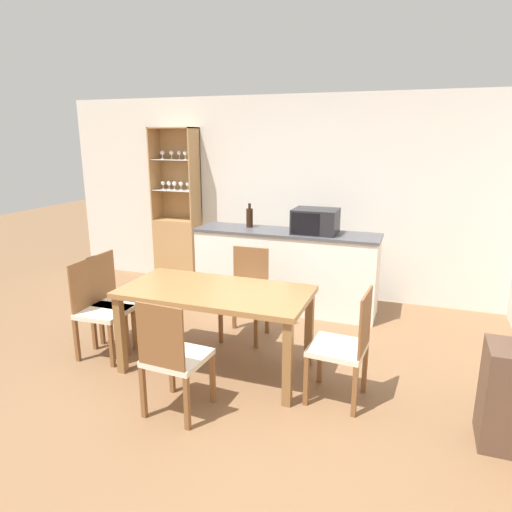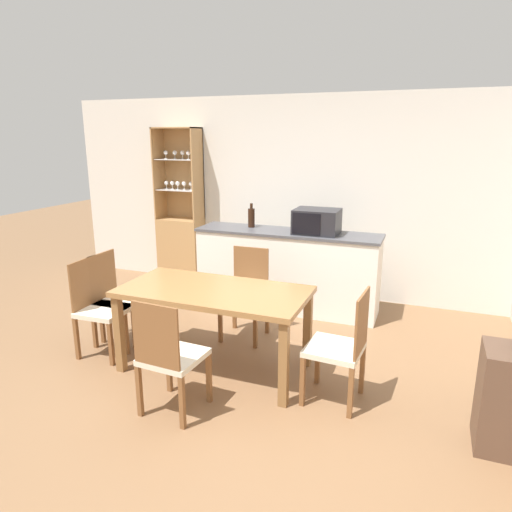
# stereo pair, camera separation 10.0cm
# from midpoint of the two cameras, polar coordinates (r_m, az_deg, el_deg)

# --- Properties ---
(ground_plane) EXTENTS (18.00, 18.00, 0.00)m
(ground_plane) POSITION_cam_midpoint_polar(r_m,az_deg,el_deg) (4.03, -4.52, -15.84)
(ground_plane) COLOR brown
(wall_back) EXTENTS (6.80, 0.06, 2.55)m
(wall_back) POSITION_cam_midpoint_polar(r_m,az_deg,el_deg) (5.99, 6.24, 7.31)
(wall_back) COLOR silver
(wall_back) RESTS_ON ground_plane
(kitchen_counter) EXTENTS (2.19, 0.54, 0.96)m
(kitchen_counter) POSITION_cam_midpoint_polar(r_m,az_deg,el_deg) (5.50, 4.38, -1.78)
(kitchen_counter) COLOR white
(kitchen_counter) RESTS_ON ground_plane
(display_cabinet) EXTENTS (0.62, 0.33, 2.16)m
(display_cabinet) POSITION_cam_midpoint_polar(r_m,az_deg,el_deg) (6.58, -8.89, 2.35)
(display_cabinet) COLOR tan
(display_cabinet) RESTS_ON ground_plane
(dining_table) EXTENTS (1.64, 0.82, 0.76)m
(dining_table) POSITION_cam_midpoint_polar(r_m,az_deg,el_deg) (4.02, -4.59, -5.36)
(dining_table) COLOR olive
(dining_table) RESTS_ON ground_plane
(dining_chair_side_left_near) EXTENTS (0.43, 0.43, 0.93)m
(dining_chair_side_left_near) POSITION_cam_midpoint_polar(r_m,az_deg,el_deg) (4.59, -18.36, -6.17)
(dining_chair_side_left_near) COLOR beige
(dining_chair_side_left_near) RESTS_ON ground_plane
(dining_chair_side_right_near) EXTENTS (0.45, 0.45, 0.93)m
(dining_chair_side_right_near) POSITION_cam_midpoint_polar(r_m,az_deg,el_deg) (3.67, 11.30, -11.12)
(dining_chair_side_right_near) COLOR beige
(dining_chair_side_right_near) RESTS_ON ground_plane
(dining_chair_head_far) EXTENTS (0.43, 0.43, 0.93)m
(dining_chair_head_far) POSITION_cam_midpoint_polar(r_m,az_deg,el_deg) (4.73, -0.66, -4.78)
(dining_chair_head_far) COLOR beige
(dining_chair_head_far) RESTS_ON ground_plane
(dining_chair_head_near) EXTENTS (0.44, 0.44, 0.93)m
(dining_chair_head_near) POSITION_cam_midpoint_polar(r_m,az_deg,el_deg) (3.51, -9.91, -12.28)
(dining_chair_head_near) COLOR beige
(dining_chair_head_near) RESTS_ON ground_plane
(dining_chair_side_left_far) EXTENTS (0.42, 0.42, 0.93)m
(dining_chair_side_left_far) POSITION_cam_midpoint_polar(r_m,az_deg,el_deg) (4.77, -16.47, -5.22)
(dining_chair_side_left_far) COLOR beige
(dining_chair_side_left_far) RESTS_ON ground_plane
(microwave) EXTENTS (0.51, 0.40, 0.28)m
(microwave) POSITION_cam_midpoint_polar(r_m,az_deg,el_deg) (5.28, 8.14, 4.31)
(microwave) COLOR #232328
(microwave) RESTS_ON kitchen_counter
(wine_bottle) EXTENTS (0.08, 0.08, 0.29)m
(wine_bottle) POSITION_cam_midpoint_polar(r_m,az_deg,el_deg) (5.59, -0.07, 4.86)
(wine_bottle) COLOR black
(wine_bottle) RESTS_ON kitchen_counter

